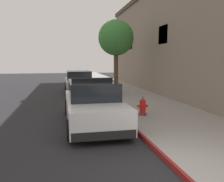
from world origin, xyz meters
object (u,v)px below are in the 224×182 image
at_px(parked_car_silver_ahead, 79,82).
at_px(police_cruiser, 93,104).
at_px(fire_hydrant, 143,107).
at_px(street_tree, 116,38).

bearing_deg(parked_car_silver_ahead, police_cruiser, -90.69).
bearing_deg(fire_hydrant, parked_car_silver_ahead, 103.19).
xyz_separation_m(fire_hydrant, street_tree, (0.31, 6.21, 3.21)).
distance_m(parked_car_silver_ahead, fire_hydrant, 8.55).
height_order(police_cruiser, fire_hydrant, police_cruiser).
distance_m(fire_hydrant, street_tree, 7.00).
relative_size(parked_car_silver_ahead, street_tree, 1.02).
distance_m(parked_car_silver_ahead, street_tree, 4.28).
bearing_deg(street_tree, parked_car_silver_ahead, 136.97).
height_order(police_cruiser, street_tree, street_tree).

